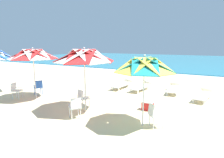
% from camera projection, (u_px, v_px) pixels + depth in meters
% --- Properties ---
extents(ground_plane, '(80.00, 80.00, 0.00)m').
position_uv_depth(ground_plane, '(183.00, 105.00, 9.32)').
color(ground_plane, beige).
extents(sea, '(80.00, 36.00, 0.10)m').
position_uv_depth(sea, '(210.00, 61.00, 33.66)').
color(sea, teal).
rests_on(sea, ground).
extents(surf_foam, '(80.00, 0.70, 0.01)m').
position_uv_depth(surf_foam, '(201.00, 76.00, 17.98)').
color(surf_foam, white).
rests_on(surf_foam, ground).
extents(beach_umbrella_0, '(2.19, 2.19, 2.58)m').
position_uv_depth(beach_umbrella_0, '(144.00, 65.00, 6.57)').
color(beach_umbrella_0, silver).
rests_on(beach_umbrella_0, ground).
extents(plastic_chair_0, '(0.63, 0.63, 0.87)m').
position_uv_depth(plastic_chair_0, '(155.00, 114.00, 6.73)').
color(plastic_chair_0, white).
rests_on(plastic_chair_0, ground).
extents(beach_umbrella_1, '(2.61, 2.61, 2.82)m').
position_uv_depth(beach_umbrella_1, '(84.00, 56.00, 8.08)').
color(beach_umbrella_1, silver).
rests_on(beach_umbrella_1, ground).
extents(plastic_chair_1, '(0.63, 0.62, 0.87)m').
position_uv_depth(plastic_chair_1, '(75.00, 106.00, 7.56)').
color(plastic_chair_1, white).
rests_on(plastic_chair_1, ground).
extents(plastic_chair_2, '(0.57, 0.59, 0.87)m').
position_uv_depth(plastic_chair_2, '(83.00, 97.00, 8.85)').
color(plastic_chair_2, white).
rests_on(plastic_chair_2, ground).
extents(beach_umbrella_2, '(2.57, 2.57, 2.77)m').
position_uv_depth(beach_umbrella_2, '(33.00, 55.00, 10.03)').
color(beach_umbrella_2, silver).
rests_on(beach_umbrella_2, ground).
extents(plastic_chair_3, '(0.61, 0.59, 0.87)m').
position_uv_depth(plastic_chair_3, '(38.00, 86.00, 11.18)').
color(plastic_chair_3, blue).
rests_on(plastic_chair_3, ground).
extents(plastic_chair_4, '(0.60, 0.58, 0.87)m').
position_uv_depth(plastic_chair_4, '(16.00, 90.00, 10.40)').
color(plastic_chair_4, white).
rests_on(plastic_chair_4, ground).
extents(sun_lounger_0, '(0.90, 2.21, 0.62)m').
position_uv_depth(sun_lounger_0, '(203.00, 95.00, 10.17)').
color(sun_lounger_0, white).
rests_on(sun_lounger_0, ground).
extents(sun_lounger_1, '(0.86, 2.20, 0.62)m').
position_uv_depth(sun_lounger_1, '(173.00, 88.00, 11.68)').
color(sun_lounger_1, white).
rests_on(sun_lounger_1, ground).
extents(sun_lounger_2, '(0.92, 2.21, 0.62)m').
position_uv_depth(sun_lounger_2, '(141.00, 86.00, 12.27)').
color(sun_lounger_2, white).
rests_on(sun_lounger_2, ground).
extents(sun_lounger_3, '(0.75, 2.18, 0.62)m').
position_uv_depth(sun_lounger_3, '(122.00, 84.00, 12.93)').
color(sun_lounger_3, white).
rests_on(sun_lounger_3, ground).
extents(cooler_box, '(0.50, 0.34, 0.40)m').
position_uv_depth(cooler_box, '(148.00, 106.00, 8.59)').
color(cooler_box, red).
rests_on(cooler_box, ground).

